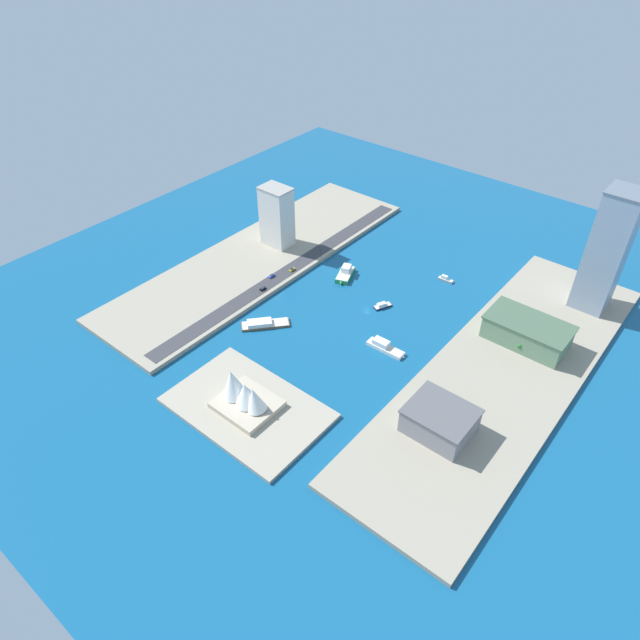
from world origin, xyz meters
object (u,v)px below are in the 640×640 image
at_px(ferry_white_commuter, 384,347).
at_px(opera_landmark, 244,395).
at_px(barge_flat_brown, 263,324).
at_px(ferry_green_doubledeck, 345,274).
at_px(hotel_broad_white, 277,216).
at_px(warehouse_low_gray, 440,420).
at_px(traffic_light_waterfront, 321,252).
at_px(hatchback_blue, 272,276).
at_px(patrol_launch_navy, 382,306).
at_px(yacht_sleek_gray, 446,279).
at_px(suv_black, 263,289).
at_px(tower_tall_glass, 607,251).
at_px(taxi_yellow_cab, 292,269).
at_px(terminal_long_green, 527,331).

xyz_separation_m(ferry_white_commuter, opera_landmark, (28.83, 80.69, 7.32)).
bearing_deg(barge_flat_brown, ferry_green_doubledeck, -94.72).
distance_m(hotel_broad_white, warehouse_low_gray, 192.37).
height_order(ferry_white_commuter, hotel_broad_white, hotel_broad_white).
relative_size(ferry_green_doubledeck, traffic_light_waterfront, 3.32).
bearing_deg(ferry_green_doubledeck, hatchback_blue, 44.86).
xyz_separation_m(patrol_launch_navy, hatchback_blue, (72.31, 21.90, 2.38)).
relative_size(ferry_white_commuter, hatchback_blue, 4.97).
distance_m(ferry_green_doubledeck, opera_landmark, 128.73).
bearing_deg(hotel_broad_white, barge_flat_brown, 127.11).
bearing_deg(hatchback_blue, opera_landmark, 126.33).
bearing_deg(yacht_sleek_gray, hatchback_blue, 39.18).
xyz_separation_m(suv_black, traffic_light_waterfront, (-4.34, -52.64, 3.42)).
bearing_deg(yacht_sleek_gray, traffic_light_waterfront, 23.00).
bearing_deg(tower_tall_glass, barge_flat_brown, 44.56).
height_order(barge_flat_brown, hotel_broad_white, hotel_broad_white).
height_order(tower_tall_glass, taxi_yellow_cab, tower_tall_glass).
distance_m(barge_flat_brown, terminal_long_green, 149.94).
bearing_deg(ferry_white_commuter, patrol_launch_navy, -53.95).
relative_size(hatchback_blue, opera_landmark, 0.16).
distance_m(traffic_light_waterfront, opera_landmark, 140.77).
relative_size(yacht_sleek_gray, warehouse_low_gray, 0.36).
distance_m(terminal_long_green, traffic_light_waterfront, 144.27).
distance_m(ferry_white_commuter, tower_tall_glass, 138.94).
height_order(yacht_sleek_gray, hatchback_blue, hatchback_blue).
distance_m(ferry_white_commuter, opera_landmark, 85.99).
relative_size(barge_flat_brown, tower_tall_glass, 0.35).
bearing_deg(opera_landmark, ferry_white_commuter, -109.66).
bearing_deg(terminal_long_green, taxi_yellow_cab, 11.38).
xyz_separation_m(terminal_long_green, opera_landmark, (87.55, 134.22, -0.36)).
distance_m(patrol_launch_navy, hotel_broad_white, 101.51).
xyz_separation_m(ferry_white_commuter, taxi_yellow_cab, (89.95, -23.60, 1.61)).
bearing_deg(opera_landmark, hatchback_blue, -53.67).
distance_m(terminal_long_green, opera_landmark, 160.25).
xyz_separation_m(ferry_green_doubledeck, terminal_long_green, (-119.74, -9.78, 7.40)).
xyz_separation_m(ferry_green_doubledeck, warehouse_low_gray, (-115.16, 77.83, 7.15)).
relative_size(warehouse_low_gray, hatchback_blue, 6.45).
relative_size(ferry_white_commuter, traffic_light_waterfront, 3.66).
bearing_deg(taxi_yellow_cab, traffic_light_waterfront, -100.43).
bearing_deg(suv_black, barge_flat_brown, 134.25).
xyz_separation_m(barge_flat_brown, taxi_yellow_cab, (23.02, -51.48, 2.16)).
xyz_separation_m(hatchback_blue, opera_landmark, (-66.45, 90.34, 5.72)).
bearing_deg(hotel_broad_white, tower_tall_glass, -161.00).
relative_size(ferry_green_doubledeck, hatchback_blue, 4.50).
bearing_deg(warehouse_low_gray, opera_landmark, 29.33).
bearing_deg(terminal_long_green, barge_flat_brown, 32.94).
distance_m(yacht_sleek_gray, warehouse_low_gray, 131.01).
xyz_separation_m(yacht_sleek_gray, patrol_launch_navy, (15.64, 49.78, -0.06)).
bearing_deg(barge_flat_brown, terminal_long_green, -147.06).
bearing_deg(patrol_launch_navy, traffic_light_waterfront, -14.91).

